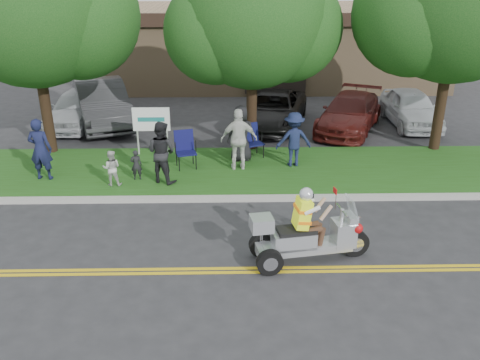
{
  "coord_description": "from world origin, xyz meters",
  "views": [
    {
      "loc": [
        -0.26,
        -9.9,
        6.21
      ],
      "look_at": [
        -0.01,
        2.0,
        1.08
      ],
      "focal_mm": 38.0,
      "sensor_mm": 36.0,
      "label": 1
    }
  ],
  "objects_px": {
    "spectator_adult_left": "(40,149)",
    "parked_car_far_left": "(78,108)",
    "lawn_chair_b": "(252,138)",
    "parked_car_right": "(350,113)",
    "lawn_chair_a": "(185,147)",
    "parked_car_left": "(102,103)",
    "spectator_adult_right": "(239,139)",
    "spectator_adult_mid": "(161,152)",
    "parked_car_far_right": "(411,108)",
    "parked_car_mid": "(273,110)",
    "trike_scooter": "(305,236)"
  },
  "relations": [
    {
      "from": "parked_car_mid",
      "to": "parked_car_far_right",
      "type": "bearing_deg",
      "value": 14.59
    },
    {
      "from": "parked_car_left",
      "to": "parked_car_far_right",
      "type": "height_order",
      "value": "parked_car_left"
    },
    {
      "from": "spectator_adult_left",
      "to": "parked_car_left",
      "type": "height_order",
      "value": "spectator_adult_left"
    },
    {
      "from": "spectator_adult_left",
      "to": "lawn_chair_b",
      "type": "bearing_deg",
      "value": -159.73
    },
    {
      "from": "lawn_chair_b",
      "to": "parked_car_left",
      "type": "distance_m",
      "value": 7.29
    },
    {
      "from": "parked_car_mid",
      "to": "parked_car_far_right",
      "type": "height_order",
      "value": "parked_car_far_right"
    },
    {
      "from": "lawn_chair_b",
      "to": "spectator_adult_left",
      "type": "bearing_deg",
      "value": 170.71
    },
    {
      "from": "lawn_chair_b",
      "to": "parked_car_left",
      "type": "height_order",
      "value": "parked_car_left"
    },
    {
      "from": "spectator_adult_right",
      "to": "parked_car_mid",
      "type": "relative_size",
      "value": 0.4
    },
    {
      "from": "trike_scooter",
      "to": "lawn_chair_a",
      "type": "bearing_deg",
      "value": 109.38
    },
    {
      "from": "lawn_chair_a",
      "to": "lawn_chair_b",
      "type": "xyz_separation_m",
      "value": [
        2.18,
        0.92,
        -0.03
      ]
    },
    {
      "from": "spectator_adult_mid",
      "to": "parked_car_far_left",
      "type": "distance_m",
      "value": 7.38
    },
    {
      "from": "parked_car_right",
      "to": "lawn_chair_a",
      "type": "bearing_deg",
      "value": -122.05
    },
    {
      "from": "lawn_chair_a",
      "to": "parked_car_mid",
      "type": "relative_size",
      "value": 0.24
    },
    {
      "from": "spectator_adult_mid",
      "to": "lawn_chair_b",
      "type": "bearing_deg",
      "value": -114.73
    },
    {
      "from": "spectator_adult_mid",
      "to": "parked_car_far_right",
      "type": "bearing_deg",
      "value": -120.35
    },
    {
      "from": "parked_car_left",
      "to": "parked_car_far_right",
      "type": "distance_m",
      "value": 12.65
    },
    {
      "from": "lawn_chair_a",
      "to": "spectator_adult_right",
      "type": "relative_size",
      "value": 0.6
    },
    {
      "from": "parked_car_left",
      "to": "parked_car_far_right",
      "type": "bearing_deg",
      "value": -22.23
    },
    {
      "from": "spectator_adult_right",
      "to": "parked_car_right",
      "type": "xyz_separation_m",
      "value": [
        4.48,
        4.33,
        -0.39
      ]
    },
    {
      "from": "spectator_adult_left",
      "to": "lawn_chair_a",
      "type": "bearing_deg",
      "value": -163.33
    },
    {
      "from": "spectator_adult_right",
      "to": "parked_car_far_left",
      "type": "bearing_deg",
      "value": -41.6
    },
    {
      "from": "parked_car_mid",
      "to": "parked_car_right",
      "type": "height_order",
      "value": "parked_car_right"
    },
    {
      "from": "lawn_chair_b",
      "to": "parked_car_mid",
      "type": "bearing_deg",
      "value": 49.19
    },
    {
      "from": "trike_scooter",
      "to": "parked_car_right",
      "type": "xyz_separation_m",
      "value": [
        3.11,
        9.67,
        0.06
      ]
    },
    {
      "from": "spectator_adult_right",
      "to": "trike_scooter",
      "type": "bearing_deg",
      "value": 101.36
    },
    {
      "from": "trike_scooter",
      "to": "parked_car_mid",
      "type": "bearing_deg",
      "value": 79.8
    },
    {
      "from": "spectator_adult_right",
      "to": "lawn_chair_a",
      "type": "bearing_deg",
      "value": -11.26
    },
    {
      "from": "spectator_adult_mid",
      "to": "parked_car_far_left",
      "type": "relative_size",
      "value": 0.42
    },
    {
      "from": "parked_car_mid",
      "to": "lawn_chair_a",
      "type": "bearing_deg",
      "value": -110.73
    },
    {
      "from": "lawn_chair_a",
      "to": "lawn_chair_b",
      "type": "distance_m",
      "value": 2.37
    },
    {
      "from": "spectator_adult_left",
      "to": "parked_car_far_left",
      "type": "distance_m",
      "value": 5.86
    },
    {
      "from": "trike_scooter",
      "to": "lawn_chair_b",
      "type": "xyz_separation_m",
      "value": [
        -0.91,
        6.51,
        0.1
      ]
    },
    {
      "from": "lawn_chair_b",
      "to": "parked_car_far_left",
      "type": "height_order",
      "value": "parked_car_far_left"
    },
    {
      "from": "parked_car_far_left",
      "to": "parked_car_mid",
      "type": "relative_size",
      "value": 0.89
    },
    {
      "from": "spectator_adult_right",
      "to": "parked_car_far_right",
      "type": "bearing_deg",
      "value": -148.21
    },
    {
      "from": "spectator_adult_right",
      "to": "parked_car_mid",
      "type": "xyz_separation_m",
      "value": [
        1.48,
        4.89,
        -0.4
      ]
    },
    {
      "from": "parked_car_right",
      "to": "parked_car_far_right",
      "type": "bearing_deg",
      "value": 37.82
    },
    {
      "from": "lawn_chair_b",
      "to": "spectator_adult_right",
      "type": "bearing_deg",
      "value": -136.82
    },
    {
      "from": "spectator_adult_left",
      "to": "parked_car_far_left",
      "type": "height_order",
      "value": "spectator_adult_left"
    },
    {
      "from": "trike_scooter",
      "to": "lawn_chair_a",
      "type": "distance_m",
      "value": 6.39
    },
    {
      "from": "lawn_chair_b",
      "to": "parked_car_right",
      "type": "height_order",
      "value": "parked_car_right"
    },
    {
      "from": "parked_car_far_right",
      "to": "parked_car_mid",
      "type": "bearing_deg",
      "value": -178.75
    },
    {
      "from": "parked_car_far_left",
      "to": "parked_car_left",
      "type": "bearing_deg",
      "value": 17.66
    },
    {
      "from": "trike_scooter",
      "to": "parked_car_right",
      "type": "height_order",
      "value": "trike_scooter"
    },
    {
      "from": "trike_scooter",
      "to": "parked_car_left",
      "type": "relative_size",
      "value": 0.51
    },
    {
      "from": "lawn_chair_b",
      "to": "parked_car_right",
      "type": "relative_size",
      "value": 0.23
    },
    {
      "from": "lawn_chair_b",
      "to": "spectator_adult_right",
      "type": "xyz_separation_m",
      "value": [
        -0.46,
        -1.17,
        0.35
      ]
    },
    {
      "from": "lawn_chair_b",
      "to": "spectator_adult_right",
      "type": "height_order",
      "value": "spectator_adult_right"
    },
    {
      "from": "trike_scooter",
      "to": "parked_car_mid",
      "type": "xyz_separation_m",
      "value": [
        0.11,
        10.23,
        0.06
      ]
    }
  ]
}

